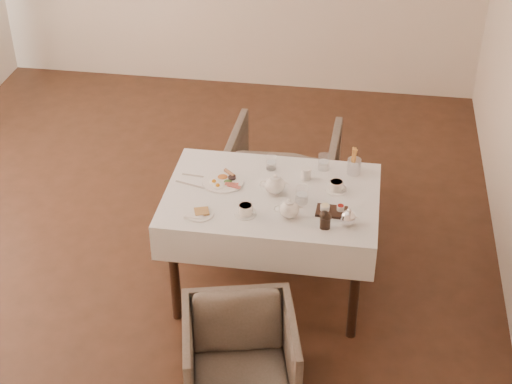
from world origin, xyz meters
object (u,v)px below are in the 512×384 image
at_px(table, 271,210).
at_px(teapot_centre, 275,184).
at_px(armchair_far, 283,176).
at_px(breakfast_plate, 223,181).
at_px(armchair_near, 240,359).

xyz_separation_m(table, teapot_centre, (0.02, 0.01, 0.18)).
distance_m(armchair_far, breakfast_plate, 0.89).
height_order(armchair_near, breakfast_plate, breakfast_plate).
height_order(armchair_far, teapot_centre, teapot_centre).
relative_size(armchair_near, armchair_far, 0.80).
height_order(table, teapot_centre, teapot_centre).
bearing_deg(table, armchair_near, -92.72).
relative_size(table, armchair_near, 2.08).
distance_m(table, armchair_near, 0.97).
bearing_deg(teapot_centre, armchair_near, -101.21).
bearing_deg(armchair_far, table, 93.44).
distance_m(table, breakfast_plate, 0.35).
bearing_deg(armchair_near, teapot_centre, 72.48).
bearing_deg(teapot_centre, armchair_far, 85.44).
relative_size(armchair_near, breakfast_plate, 2.40).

